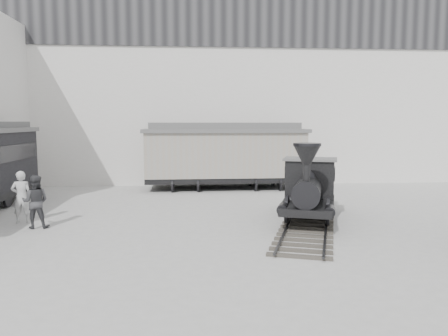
{
  "coord_description": "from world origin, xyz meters",
  "views": [
    {
      "loc": [
        -1.96,
        -11.8,
        3.7
      ],
      "look_at": [
        -0.71,
        4.29,
        2.0
      ],
      "focal_mm": 35.0,
      "sensor_mm": 36.0,
      "label": 1
    }
  ],
  "objects": [
    {
      "name": "ground",
      "position": [
        0.0,
        0.0,
        0.0
      ],
      "size": [
        90.0,
        90.0,
        0.0
      ],
      "primitive_type": "plane",
      "color": "#9E9E9B"
    },
    {
      "name": "north_wall",
      "position": [
        0.0,
        14.98,
        5.55
      ],
      "size": [
        34.0,
        2.51,
        11.0
      ],
      "color": "silver",
      "rests_on": "ground"
    },
    {
      "name": "locomotive",
      "position": [
        2.45,
        3.94,
        1.09
      ],
      "size": [
        4.37,
        8.47,
        2.94
      ],
      "rotation": [
        0.0,
        0.0,
        -0.32
      ],
      "color": "#312C28",
      "rests_on": "ground"
    },
    {
      "name": "boxcar",
      "position": [
        -0.03,
        12.19,
        1.92
      ],
      "size": [
        8.99,
        2.89,
        3.67
      ],
      "rotation": [
        0.0,
        0.0,
        0.01
      ],
      "color": "black",
      "rests_on": "ground"
    },
    {
      "name": "visitor_a",
      "position": [
        -8.17,
        4.57,
        0.96
      ],
      "size": [
        0.78,
        0.58,
        1.93
      ],
      "primitive_type": "imported",
      "rotation": [
        0.0,
        0.0,
        3.33
      ],
      "color": "silver",
      "rests_on": "ground"
    },
    {
      "name": "visitor_b",
      "position": [
        -7.37,
        3.68,
        0.94
      ],
      "size": [
        0.95,
        0.76,
        1.87
      ],
      "primitive_type": "imported",
      "rotation": [
        0.0,
        0.0,
        3.2
      ],
      "color": "#3A3B3E",
      "rests_on": "ground"
    }
  ]
}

